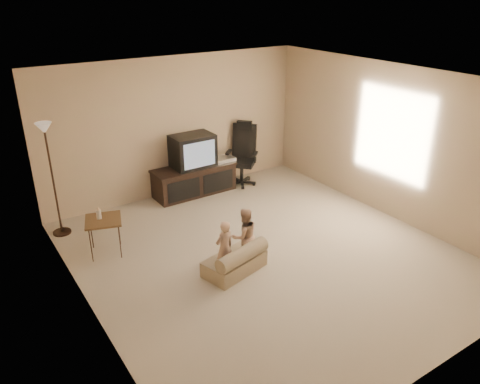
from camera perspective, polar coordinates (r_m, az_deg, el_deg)
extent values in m
plane|color=#B6A691|center=(6.88, 3.09, -7.54)|extent=(5.50, 5.50, 0.00)
plane|color=silver|center=(5.97, 3.63, 13.38)|extent=(5.50, 5.50, 0.00)
plane|color=tan|center=(8.55, -7.83, 7.86)|extent=(5.00, 0.00, 5.00)
plane|color=tan|center=(4.67, 24.18, -8.52)|extent=(5.00, 0.00, 5.00)
plane|color=tan|center=(5.33, -18.78, -3.48)|extent=(0.00, 5.50, 5.50)
plane|color=tan|center=(8.00, 17.93, 5.76)|extent=(0.00, 5.50, 5.50)
cube|color=black|center=(8.75, -5.61, 1.34)|extent=(1.51, 0.55, 0.49)
cube|color=black|center=(8.64, -5.69, 3.02)|extent=(1.56, 0.59, 0.04)
cube|color=black|center=(8.37, -6.85, 0.24)|extent=(0.63, 0.02, 0.37)
cube|color=black|center=(8.68, -2.68, 1.30)|extent=(0.63, 0.02, 0.37)
cube|color=black|center=(8.55, -5.84, 5.05)|extent=(0.76, 0.54, 0.59)
cube|color=white|center=(8.32, -4.94, 4.55)|extent=(0.62, 0.01, 0.46)
cube|color=silver|center=(8.86, -2.16, 4.02)|extent=(0.43, 0.30, 0.06)
cylinder|color=black|center=(9.10, 0.21, 2.36)|extent=(0.07, 0.07, 0.39)
cube|color=black|center=(9.02, 0.21, 3.66)|extent=(0.68, 0.68, 0.09)
cube|color=black|center=(9.11, 0.55, 6.26)|extent=(0.44, 0.45, 0.68)
cube|color=black|center=(9.02, 0.55, 8.18)|extent=(0.27, 0.28, 0.15)
cube|color=black|center=(9.01, -1.40, 4.89)|extent=(0.24, 0.23, 0.04)
cube|color=black|center=(8.90, 1.85, 4.63)|extent=(0.24, 0.23, 0.04)
cube|color=brown|center=(6.92, -16.35, -3.32)|extent=(0.62, 0.62, 0.03)
cylinder|color=#311F15|center=(6.88, -17.72, -6.20)|extent=(0.01, 0.01, 0.54)
cylinder|color=#311F15|center=(6.86, -14.44, -5.86)|extent=(0.01, 0.01, 0.54)
cylinder|color=#311F15|center=(7.23, -17.67, -4.67)|extent=(0.01, 0.01, 0.54)
cylinder|color=#311F15|center=(7.21, -14.55, -4.34)|extent=(0.01, 0.01, 0.54)
cylinder|color=beige|center=(6.92, -16.83, -2.60)|extent=(0.07, 0.07, 0.14)
cone|color=beige|center=(6.88, -16.92, -1.90)|extent=(0.06, 0.06, 0.05)
cylinder|color=#311F15|center=(7.92, -20.86, -4.60)|extent=(0.28, 0.28, 0.03)
cylinder|color=#311F15|center=(7.58, -21.78, 1.01)|extent=(0.03, 0.03, 1.69)
cone|color=beige|center=(7.31, -22.80, 7.19)|extent=(0.24, 0.24, 0.16)
cube|color=#9E896B|center=(6.44, -0.69, -8.73)|extent=(0.94, 0.65, 0.22)
cylinder|color=#9E896B|center=(6.25, 0.30, -7.66)|extent=(0.86, 0.39, 0.20)
imported|color=tan|center=(6.25, -1.91, -6.84)|extent=(0.31, 0.25, 0.79)
imported|color=tan|center=(6.49, 0.53, -5.38)|extent=(0.42, 0.27, 0.82)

